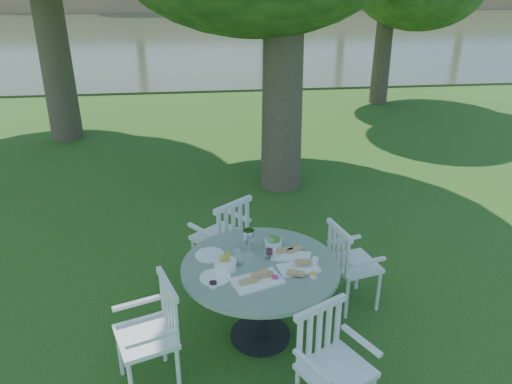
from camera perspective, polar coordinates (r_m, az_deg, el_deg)
The scene contains 8 objects.
ground at distance 5.90m, azimuth 0.23°, elevation -8.35°, with size 140.00×140.00×0.00m, color #14380B.
table at distance 4.51m, azimuth 0.51°, elevation -9.98°, with size 1.40×1.40×0.79m.
chair_ne at distance 5.07m, azimuth 10.35°, elevation -7.65°, with size 0.52×0.55×0.91m.
chair_nw at distance 5.34m, azimuth -3.44°, elevation -4.85°, with size 0.69×0.68×1.00m.
chair_sw at distance 4.20m, azimuth -11.29°, elevation -14.85°, with size 0.58×0.60×0.95m.
chair_se at distance 3.92m, azimuth 8.23°, elevation -18.05°, with size 0.63×0.61×0.94m.
tableware at distance 4.44m, azimuth -0.60°, elevation -7.60°, with size 1.09×0.85×0.21m.
river at distance 28.13m, azimuth -5.72°, elevation 17.56°, with size 100.00×28.00×0.12m, color #2F3720.
Camera 1 is at (-0.61, -4.94, 3.17)m, focal length 35.00 mm.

